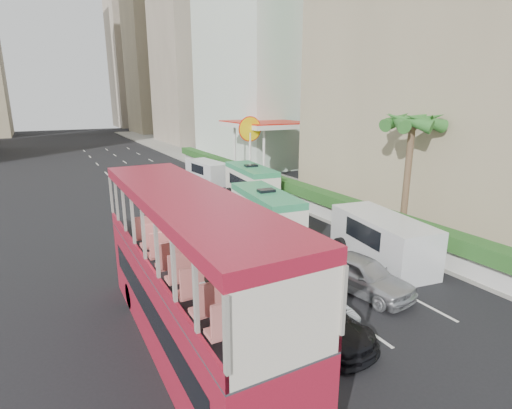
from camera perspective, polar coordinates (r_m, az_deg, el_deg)
ground_plane at (r=16.24m, az=11.80°, el=-13.59°), size 200.00×200.00×0.00m
double_decker_bus at (r=12.39m, az=-9.64°, el=-9.82°), size 2.50×11.00×5.06m
car_silver_lane_a at (r=15.09m, az=7.32°, el=-15.75°), size 1.63×4.11×1.33m
car_silver_lane_b at (r=17.33m, az=14.77°, el=-11.87°), size 2.42×4.62×1.50m
car_black at (r=14.18m, az=8.45°, el=-18.00°), size 2.43×4.69×1.30m
van_asset at (r=30.59m, az=-6.68°, el=0.35°), size 2.62×5.14×1.39m
minibus_near at (r=22.33m, az=1.44°, el=-1.52°), size 2.66×6.21×2.67m
minibus_far at (r=30.27m, az=-0.71°, el=2.92°), size 2.63×6.26×2.70m
panel_van_near at (r=20.07m, az=17.53°, el=-4.80°), size 3.09×5.92×2.26m
panel_van_far at (r=37.37m, az=-6.98°, el=4.60°), size 2.55×5.23×2.02m
sidewalk at (r=40.92m, az=-1.13°, el=4.30°), size 6.00×120.00×0.18m
kerb_wall at (r=30.10m, az=3.79°, el=1.51°), size 0.30×44.00×1.00m
hedge at (r=29.91m, az=3.82°, el=3.09°), size 1.10×44.00×0.70m
palm_tree at (r=23.11m, az=20.75°, el=3.28°), size 0.36×0.36×6.40m
shell_station at (r=39.25m, az=1.52°, el=7.77°), size 6.50×8.00×5.50m
tower_far_a at (r=97.47m, az=-13.54°, el=23.07°), size 14.00×14.00×44.00m
tower_far_b at (r=118.37m, az=-16.49°, el=20.40°), size 14.00×14.00×40.00m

